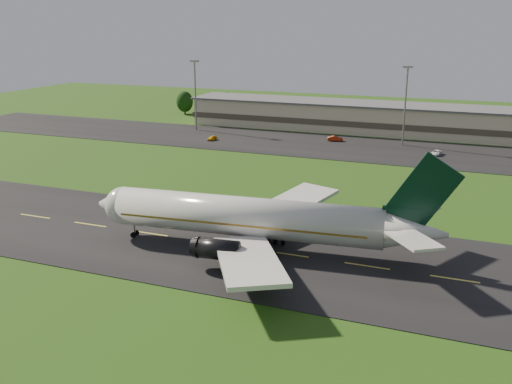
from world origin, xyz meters
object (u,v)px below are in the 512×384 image
(service_vehicle_c, at_px, (436,153))
(light_mast_centre, at_px, (406,96))
(airliner, at_px, (252,218))
(terminal, at_px, (416,121))
(service_vehicle_a, at_px, (212,138))
(service_vehicle_b, at_px, (335,139))
(light_mast_west, at_px, (195,87))

(service_vehicle_c, bearing_deg, light_mast_centre, 147.36)
(airliner, distance_m, terminal, 96.81)
(terminal, distance_m, service_vehicle_a, 57.95)
(light_mast_centre, bearing_deg, service_vehicle_b, -175.76)
(airliner, bearing_deg, light_mast_centre, 76.91)
(light_mast_centre, bearing_deg, service_vehicle_a, -165.99)
(service_vehicle_a, relative_size, service_vehicle_b, 0.85)
(light_mast_west, xyz_separation_m, service_vehicle_b, (42.44, -1.30, -11.96))
(service_vehicle_c, bearing_deg, airliner, -94.38)
(service_vehicle_b, xyz_separation_m, service_vehicle_c, (26.79, -7.49, -0.10))
(light_mast_west, bearing_deg, terminal, 14.76)
(airliner, relative_size, light_mast_centre, 2.52)
(airliner, height_order, service_vehicle_c, airliner)
(terminal, height_order, service_vehicle_b, terminal)
(service_vehicle_b, distance_m, service_vehicle_c, 27.81)
(service_vehicle_a, height_order, service_vehicle_b, service_vehicle_b)
(terminal, xyz_separation_m, light_mast_west, (-61.40, -16.18, 8.75))
(service_vehicle_a, bearing_deg, light_mast_centre, 20.80)
(terminal, relative_size, service_vehicle_a, 41.46)
(light_mast_centre, relative_size, service_vehicle_a, 5.82)
(airliner, xyz_separation_m, terminal, (11.72, 96.10, -0.67))
(airliner, relative_size, terminal, 0.35)
(service_vehicle_c, bearing_deg, light_mast_west, -176.25)
(terminal, relative_size, service_vehicle_b, 35.10)
(light_mast_centre, height_order, service_vehicle_a, light_mast_centre)
(light_mast_centre, xyz_separation_m, service_vehicle_a, (-49.00, -12.22, -12.04))
(airliner, distance_m, light_mast_west, 94.44)
(light_mast_west, height_order, service_vehicle_a, light_mast_west)
(airliner, height_order, service_vehicle_a, airliner)
(light_mast_centre, height_order, service_vehicle_c, light_mast_centre)
(airliner, xyz_separation_m, service_vehicle_a, (-38.67, 67.69, -3.97))
(terminal, distance_m, service_vehicle_c, 26.38)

